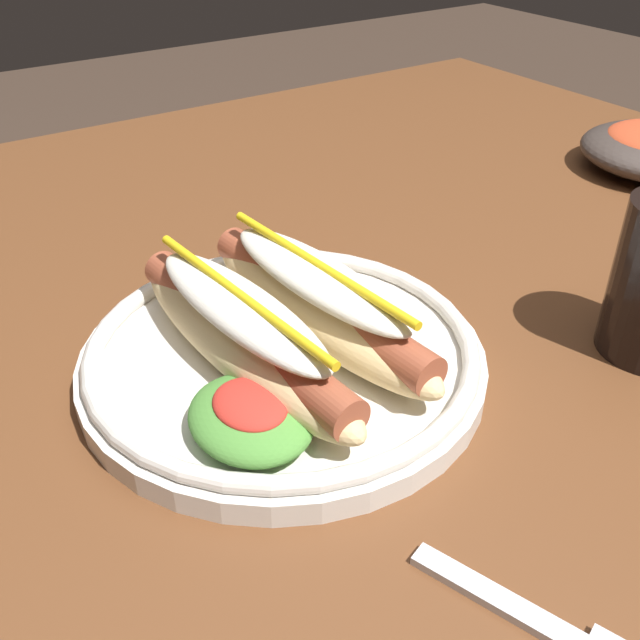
% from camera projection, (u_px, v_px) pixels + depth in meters
% --- Properties ---
extents(dining_table, '(1.26, 1.03, 0.74)m').
position_uv_depth(dining_table, '(513.00, 433.00, 0.57)').
color(dining_table, brown).
rests_on(dining_table, ground_plane).
extents(hot_dog_plate, '(0.27, 0.27, 0.08)m').
position_uv_depth(hot_dog_plate, '(281.00, 342.00, 0.47)').
color(hot_dog_plate, silver).
rests_on(hot_dog_plate, dining_table).
extents(fork, '(0.12, 0.06, 0.00)m').
position_uv_depth(fork, '(553.00, 631.00, 0.32)').
color(fork, silver).
rests_on(fork, dining_table).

